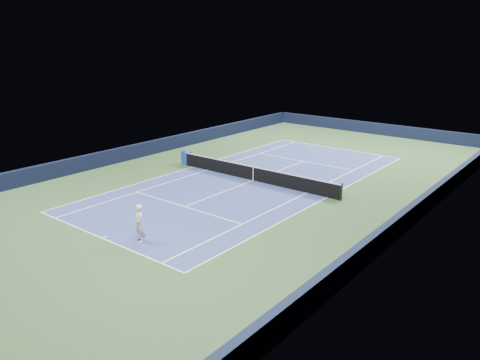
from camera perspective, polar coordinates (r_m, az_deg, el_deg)
The scene contains 19 objects.
ground at distance 31.00m, azimuth 1.62°, elevation -0.07°, with size 40.00×40.00×0.00m, color #2D4B29.
wall_far at distance 47.79m, azimuth 16.17°, elevation 6.05°, with size 22.00×0.35×1.10m, color black.
wall_right at distance 26.14m, azimuth 20.97°, elevation -3.26°, with size 0.35×40.00×1.10m, color #111A33.
wall_left at distance 38.12m, azimuth -11.51°, elevation 3.71°, with size 0.35×40.00×1.10m, color black.
court_surface at distance 31.00m, azimuth 1.62°, elevation -0.06°, with size 10.97×23.77×0.01m, color navy.
baseline_far at distance 40.81m, azimuth 11.74°, elevation 3.79°, with size 10.97×0.08×0.00m, color white.
baseline_near at distance 23.20m, azimuth -16.46°, elevation -6.81°, with size 10.97×0.08×0.00m, color white.
sideline_doubles_right at distance 28.21m, azimuth 10.56°, elevation -2.09°, with size 0.08×23.77×0.00m, color white.
sideline_doubles_left at distance 34.43m, azimuth -5.69°, elevation 1.62°, with size 0.08×23.77×0.00m, color white.
sideline_singles_right at distance 28.83m, azimuth 8.17°, elevation -1.55°, with size 0.08×23.77×0.00m, color white.
sideline_singles_left at distance 33.52m, azimuth -4.01°, elevation 1.24°, with size 0.08×23.77×0.00m, color white.
service_line_far at distance 36.12m, azimuth 7.75°, elevation 2.29°, with size 8.23×0.08×0.00m, color white.
service_line_near at distance 26.42m, azimuth -6.77°, elevation -3.24°, with size 8.23×0.08×0.00m, color white.
center_service_line at distance 30.99m, azimuth 1.62°, elevation -0.05°, with size 0.08×12.80×0.00m, color white.
center_mark_far at distance 40.68m, azimuth 11.64°, elevation 3.76°, with size 0.08×0.30×0.00m, color white.
center_mark_near at distance 23.28m, azimuth -16.16°, elevation -6.71°, with size 0.08×0.30×0.00m, color white.
tennis_net at distance 30.85m, azimuth 1.63°, elevation 0.83°, with size 12.90×0.10×1.07m.
sponsor_cube at distance 35.08m, azimuth -6.54°, elevation 2.70°, with size 0.66×0.61×0.98m.
tennis_player at distance 22.10m, azimuth -12.21°, elevation -5.19°, with size 0.85×1.33×1.79m.
Camera 1 is at (17.77, -23.70, 9.12)m, focal length 35.00 mm.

